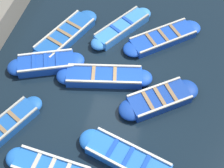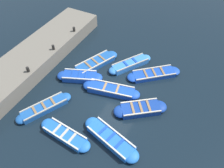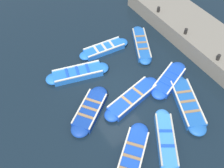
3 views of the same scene
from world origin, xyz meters
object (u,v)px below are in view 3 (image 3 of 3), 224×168
Objects in this scene: boat_outer_right at (166,140)px; bollard_mid_north at (218,57)px; boat_end_of_row at (78,73)px; boat_outer_left at (104,49)px; boat_broadside at (187,103)px; boat_far_corner at (141,44)px; bollard_mid_south at (186,31)px; bollard_south at (158,9)px; boat_alongside at (132,98)px; boat_centre at (90,110)px; boat_bow_out at (169,80)px; boat_tucked at (132,158)px.

boat_outer_right is 9.71× the size of bollard_mid_north.
boat_outer_right is (1.57, -6.09, 0.00)m from boat_end_of_row.
bollard_mid_north is (4.46, -5.02, 1.08)m from boat_outer_left.
boat_outer_right is (-2.37, -1.07, 0.02)m from boat_broadside.
bollard_mid_south is (2.22, -1.41, 1.08)m from boat_far_corner.
bollard_south reaches higher than boat_far_corner.
boat_outer_left is 9.73× the size of bollard_mid_north.
bollard_mid_north is at bearing -90.00° from bollard_south.
boat_broadside is at bearing -97.84° from boat_far_corner.
boat_broadside is 1.14× the size of boat_far_corner.
boat_end_of_row is 3.59m from boat_alongside.
boat_end_of_row is at bearing 168.30° from bollard_mid_south.
boat_alongside is 1.17× the size of boat_outer_right.
boat_end_of_row is 7.05m from bollard_south.
boat_outer_left is 1.05× the size of boat_centre.
boat_far_corner is 1.04× the size of boat_outer_right.
boat_end_of_row is at bearing 128.11° from boat_broadside.
boat_bow_out reaches higher than boat_outer_left.
boat_end_of_row is 1.13× the size of boat_outer_left.
boat_tucked is 0.89× the size of boat_broadside.
boat_tucked is 1.10× the size of boat_centre.
boat_far_corner is at bearing 46.91° from boat_alongside.
boat_outer_left is 1.03× the size of boat_bow_out.
boat_end_of_row is at bearing -169.76° from bollard_south.
boat_far_corner is at bearing 50.07° from boat_tucked.
boat_broadside reaches higher than boat_outer_left.
boat_centre reaches higher than boat_tucked.
boat_centre is 9.26× the size of bollard_mid_north.
boat_end_of_row is at bearing 179.94° from boat_far_corner.
bollard_south is (2.68, 4.51, 1.05)m from boat_bow_out.
bollard_mid_south is 2.66m from bollard_south.
boat_centre is (-2.32, 0.56, -0.00)m from boat_alongside.
boat_centre is (-3.06, -3.58, 0.02)m from boat_outer_left.
boat_end_of_row is 8.04m from bollard_mid_north.
boat_outer_left is at bearing 112.92° from boat_bow_out.
bollard_mid_north is at bearing 17.96° from boat_broadside.
boat_tucked is (-0.34, -5.94, -0.03)m from boat_end_of_row.
boat_end_of_row is 10.97× the size of bollard_mid_south.
boat_bow_out reaches higher than boat_alongside.
boat_end_of_row is 1.07× the size of boat_tucked.
boat_alongside is 2.93m from boat_broadside.
boat_alongside is 2.91m from boat_outer_right.
bollard_mid_south reaches higher than boat_end_of_row.
boat_end_of_row is 10.97× the size of bollard_south.
boat_far_corner is 4.76m from bollard_mid_north.
boat_bow_out is 3.42m from bollard_mid_south.
boat_broadside is 1.77m from boat_bow_out.
boat_centre is at bearing 169.14° from bollard_mid_north.
boat_far_corner is (4.97, 5.94, 0.02)m from boat_tucked.
boat_outer_right reaches higher than boat_centre.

